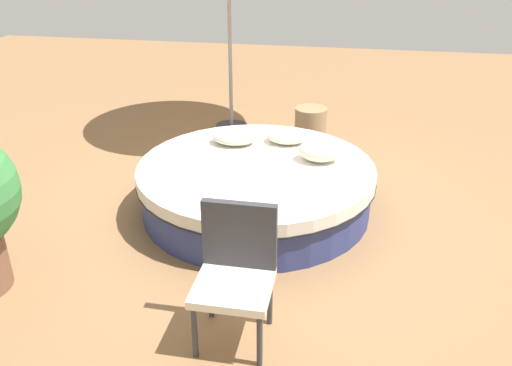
{
  "coord_description": "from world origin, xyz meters",
  "views": [
    {
      "loc": [
        0.87,
        -4.76,
        2.67
      ],
      "look_at": [
        0.0,
        0.0,
        0.3
      ],
      "focal_mm": 37.62,
      "sensor_mm": 36.0,
      "label": 1
    }
  ],
  "objects_px": {
    "throw_pillow_0": "(320,151)",
    "throw_pillow_1": "(287,136)",
    "throw_pillow_2": "(234,137)",
    "patio_chair": "(236,265)",
    "side_table": "(310,127)",
    "round_bed": "(256,187)"
  },
  "relations": [
    {
      "from": "throw_pillow_1",
      "to": "throw_pillow_2",
      "type": "xyz_separation_m",
      "value": [
        -0.55,
        -0.13,
        0.0
      ]
    },
    {
      "from": "throw_pillow_2",
      "to": "side_table",
      "type": "bearing_deg",
      "value": 61.03
    },
    {
      "from": "round_bed",
      "to": "throw_pillow_1",
      "type": "distance_m",
      "value": 0.76
    },
    {
      "from": "patio_chair",
      "to": "side_table",
      "type": "bearing_deg",
      "value": -92.88
    },
    {
      "from": "throw_pillow_0",
      "to": "throw_pillow_1",
      "type": "relative_size",
      "value": 0.97
    },
    {
      "from": "side_table",
      "to": "throw_pillow_2",
      "type": "bearing_deg",
      "value": -118.97
    },
    {
      "from": "patio_chair",
      "to": "throw_pillow_1",
      "type": "bearing_deg",
      "value": -90.46
    },
    {
      "from": "throw_pillow_0",
      "to": "patio_chair",
      "type": "bearing_deg",
      "value": -101.58
    },
    {
      "from": "throw_pillow_0",
      "to": "side_table",
      "type": "distance_m",
      "value": 1.65
    },
    {
      "from": "round_bed",
      "to": "patio_chair",
      "type": "xyz_separation_m",
      "value": [
        0.19,
        -1.8,
        0.31
      ]
    },
    {
      "from": "throw_pillow_2",
      "to": "patio_chair",
      "type": "height_order",
      "value": "patio_chair"
    },
    {
      "from": "throw_pillow_0",
      "to": "patio_chair",
      "type": "relative_size",
      "value": 0.43
    },
    {
      "from": "round_bed",
      "to": "side_table",
      "type": "xyz_separation_m",
      "value": [
        0.39,
        1.82,
        0.01
      ]
    },
    {
      "from": "throw_pillow_0",
      "to": "side_table",
      "type": "height_order",
      "value": "throw_pillow_0"
    },
    {
      "from": "round_bed",
      "to": "throw_pillow_1",
      "type": "height_order",
      "value": "throw_pillow_1"
    },
    {
      "from": "throw_pillow_1",
      "to": "side_table",
      "type": "relative_size",
      "value": 0.84
    },
    {
      "from": "round_bed",
      "to": "throw_pillow_0",
      "type": "bearing_deg",
      "value": 20.25
    },
    {
      "from": "throw_pillow_1",
      "to": "patio_chair",
      "type": "bearing_deg",
      "value": -90.63
    },
    {
      "from": "patio_chair",
      "to": "side_table",
      "type": "xyz_separation_m",
      "value": [
        0.19,
        3.63,
        -0.3
      ]
    },
    {
      "from": "round_bed",
      "to": "side_table",
      "type": "height_order",
      "value": "side_table"
    },
    {
      "from": "throw_pillow_2",
      "to": "patio_chair",
      "type": "xyz_separation_m",
      "value": [
        0.53,
        -2.33,
        -0.01
      ]
    },
    {
      "from": "throw_pillow_1",
      "to": "patio_chair",
      "type": "relative_size",
      "value": 0.44
    }
  ]
}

